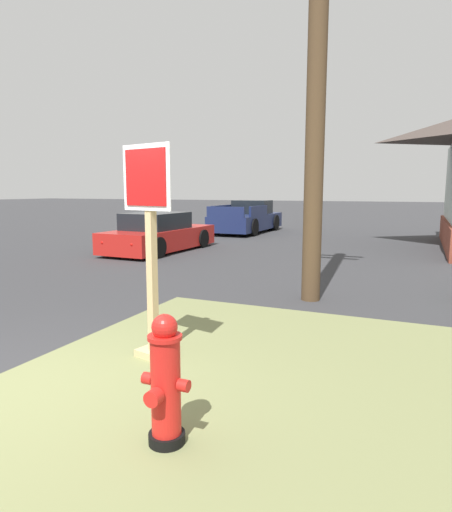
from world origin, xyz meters
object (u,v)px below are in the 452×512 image
at_px(parked_sedan_red, 159,234).
at_px(utility_pole, 318,31).
at_px(stop_sign, 151,257).
at_px(manhole_cover, 168,310).
at_px(pickup_truck_navy, 247,219).
at_px(fire_hydrant, 165,383).

xyz_separation_m(parked_sedan_red, utility_pole, (5.97, -4.43, 4.01)).
relative_size(stop_sign, parked_sedan_red, 0.53).
bearing_deg(manhole_cover, utility_pole, 39.98).
height_order(manhole_cover, pickup_truck_navy, pickup_truck_navy).
bearing_deg(utility_pole, parked_sedan_red, 143.42).
distance_m(stop_sign, manhole_cover, 2.56).
bearing_deg(pickup_truck_navy, stop_sign, -72.75).
bearing_deg(utility_pole, pickup_truck_navy, 116.05).
bearing_deg(fire_hydrant, pickup_truck_navy, 109.12).
height_order(fire_hydrant, pickup_truck_navy, pickup_truck_navy).
relative_size(manhole_cover, utility_pole, 0.08).
bearing_deg(parked_sedan_red, fire_hydrant, -57.49).
relative_size(fire_hydrant, utility_pole, 0.11).
relative_size(stop_sign, pickup_truck_navy, 0.47).
height_order(fire_hydrant, manhole_cover, fire_hydrant).
bearing_deg(pickup_truck_navy, parked_sedan_red, -91.95).
bearing_deg(stop_sign, parked_sedan_red, 121.81).
bearing_deg(pickup_truck_navy, fire_hydrant, -70.88).
bearing_deg(fire_hydrant, stop_sign, 126.26).
xyz_separation_m(manhole_cover, pickup_truck_navy, (-3.75, 13.37, 0.61)).
xyz_separation_m(fire_hydrant, parked_sedan_red, (-6.08, 9.53, -0.01)).
distance_m(parked_sedan_red, utility_pole, 8.45).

